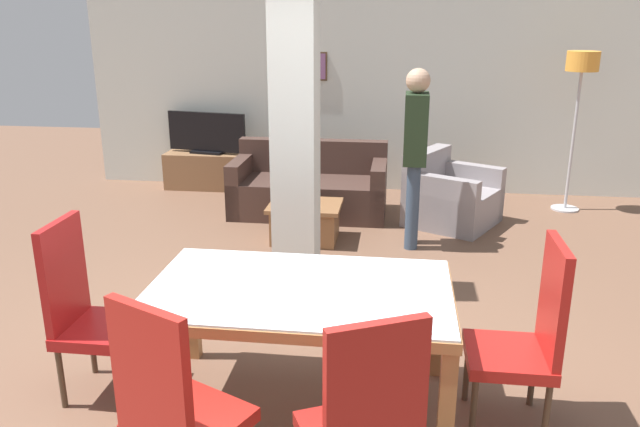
# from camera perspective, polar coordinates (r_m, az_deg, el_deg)

# --- Properties ---
(ground_plane) EXTENTS (18.00, 18.00, 0.00)m
(ground_plane) POSITION_cam_1_polar(r_m,az_deg,el_deg) (3.89, -1.78, -17.14)
(ground_plane) COLOR brown
(back_wall) EXTENTS (7.20, 0.09, 2.70)m
(back_wall) POSITION_cam_1_polar(r_m,az_deg,el_deg) (8.20, 3.75, 11.53)
(back_wall) COLOR silver
(back_wall) RESTS_ON ground_plane
(divider_pillar) EXTENTS (0.34, 0.39, 2.70)m
(divider_pillar) POSITION_cam_1_polar(r_m,az_deg,el_deg) (4.92, -2.26, 7.47)
(divider_pillar) COLOR silver
(divider_pillar) RESTS_ON ground_plane
(dining_table) EXTENTS (1.71, 1.03, 0.77)m
(dining_table) POSITION_cam_1_polar(r_m,az_deg,el_deg) (3.57, -1.87, -8.89)
(dining_table) COLOR #A06B3D
(dining_table) RESTS_ON ground_plane
(dining_chair_near_left) EXTENTS (0.61, 0.61, 1.10)m
(dining_chair_near_left) POSITION_cam_1_polar(r_m,az_deg,el_deg) (2.96, -13.24, -16.72)
(dining_chair_near_left) COLOR #A61F18
(dining_chair_near_left) RESTS_ON ground_plane
(dining_chair_head_left) EXTENTS (0.46, 0.46, 1.10)m
(dining_chair_head_left) POSITION_cam_1_polar(r_m,az_deg,el_deg) (3.99, -20.65, -7.98)
(dining_chair_head_left) COLOR maroon
(dining_chair_head_left) RESTS_ON ground_plane
(dining_chair_near_right) EXTENTS (0.61, 0.61, 1.10)m
(dining_chair_near_right) POSITION_cam_1_polar(r_m,az_deg,el_deg) (2.80, 4.12, -18.53)
(dining_chair_near_right) COLOR #A21E19
(dining_chair_near_right) RESTS_ON ground_plane
(dining_chair_head_right) EXTENTS (0.46, 0.46, 1.10)m
(dining_chair_head_right) POSITION_cam_1_polar(r_m,az_deg,el_deg) (3.63, 18.49, -10.37)
(dining_chair_head_right) COLOR #A71B17
(dining_chair_head_right) RESTS_ON ground_plane
(sofa) EXTENTS (1.77, 0.87, 0.81)m
(sofa) POSITION_cam_1_polar(r_m,az_deg,el_deg) (7.29, -0.95, 2.24)
(sofa) COLOR #432E27
(sofa) RESTS_ON ground_plane
(armchair) EXTENTS (1.16, 1.17, 0.79)m
(armchair) POSITION_cam_1_polar(r_m,az_deg,el_deg) (7.05, 11.78, 1.32)
(armchair) COLOR gray
(armchair) RESTS_ON ground_plane
(coffee_table) EXTENTS (0.73, 0.58, 0.39)m
(coffee_table) POSITION_cam_1_polar(r_m,az_deg,el_deg) (6.40, -1.37, -0.75)
(coffee_table) COLOR brown
(coffee_table) RESTS_ON ground_plane
(bottle) EXTENTS (0.08, 0.08, 0.23)m
(bottle) POSITION_cam_1_polar(r_m,az_deg,el_deg) (6.38, -2.88, 1.80)
(bottle) COLOR #B2B7BC
(bottle) RESTS_ON coffee_table
(tv_stand) EXTENTS (1.14, 0.40, 0.48)m
(tv_stand) POSITION_cam_1_polar(r_m,az_deg,el_deg) (8.49, -10.13, 3.88)
(tv_stand) COLOR #8B613F
(tv_stand) RESTS_ON ground_plane
(tv_screen) EXTENTS (1.08, 0.27, 0.54)m
(tv_screen) POSITION_cam_1_polar(r_m,az_deg,el_deg) (8.39, -10.32, 7.21)
(tv_screen) COLOR black
(tv_screen) RESTS_ON tv_stand
(floor_lamp) EXTENTS (0.36, 0.36, 1.84)m
(floor_lamp) POSITION_cam_1_polar(r_m,az_deg,el_deg) (7.75, 22.76, 11.47)
(floor_lamp) COLOR #B7B7BC
(floor_lamp) RESTS_ON ground_plane
(standing_person) EXTENTS (0.23, 0.38, 1.76)m
(standing_person) POSITION_cam_1_polar(r_m,az_deg,el_deg) (6.10, 8.69, 6.12)
(standing_person) COLOR #37485D
(standing_person) RESTS_ON ground_plane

